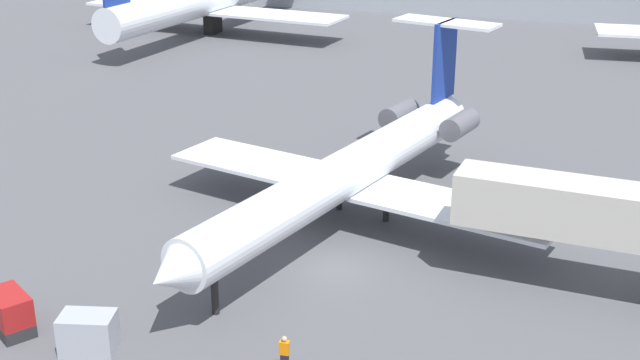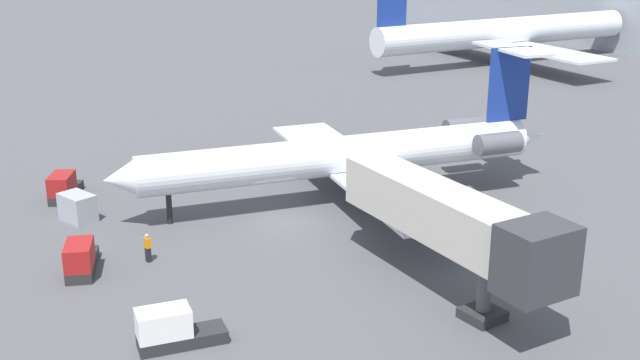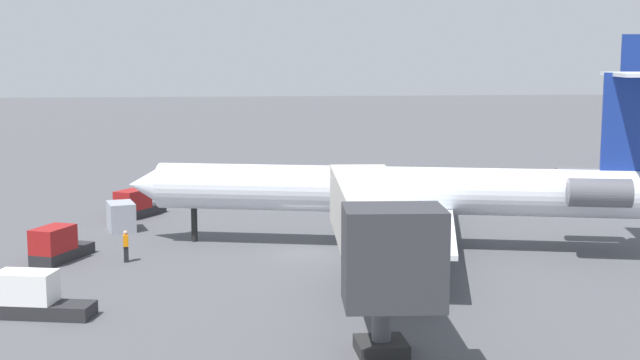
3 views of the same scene
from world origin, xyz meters
The scene contains 9 objects.
ground_plane centered at (0.00, 0.00, -0.05)m, with size 400.00×400.00×0.10m, color #4C4C51.
regional_jet centered at (-0.39, 6.04, 3.36)m, with size 24.47×31.06×9.89m.
jet_bridge centered at (14.54, 0.99, 4.24)m, with size 14.97×4.16×5.93m.
ground_crew_marshaller centered at (1.05, -9.72, 0.86)m, with size 0.42×0.29×1.69m.
baggage_tug_lead centered at (10.35, -12.55, 0.84)m, with size 2.33×4.22×1.90m.
baggage_tug_trailing centered at (0.40, -13.33, 0.84)m, with size 4.21×2.98×1.90m.
baggage_tug_spare centered at (-12.01, -10.27, 0.84)m, with size 4.11×3.37×1.90m.
cargo_container_uld centered at (-7.52, -10.82, 0.88)m, with size 2.62×2.03×1.77m.
parked_airliner_west_end centered at (-31.36, 54.08, 4.11)m, with size 33.41×39.32×13.02m.
Camera 2 is at (39.97, -25.13, 18.48)m, focal length 44.20 mm.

